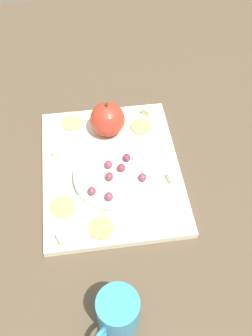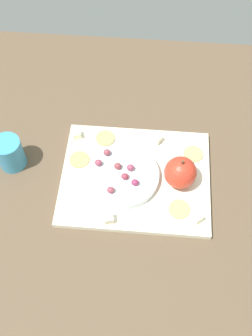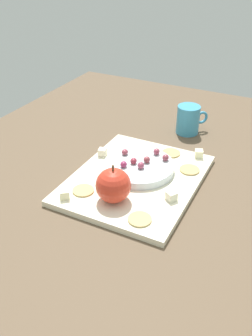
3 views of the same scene
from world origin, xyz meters
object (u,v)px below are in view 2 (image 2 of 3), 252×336
at_px(cheese_cube_2, 77,134).
at_px(cracker_2, 105,138).
at_px(apple_whole, 180,173).
at_px(cracker_0, 179,209).
at_px(grape_3, 125,176).
at_px(grape_4, 111,190).
at_px(grape_1, 131,168).
at_px(grape_5, 118,166).
at_px(cheese_cube_3, 157,139).
at_px(cracker_3, 193,154).
at_px(grape_6, 107,152).
at_px(grape_0, 135,182).
at_px(platter, 135,178).
at_px(grape_2, 98,163).
at_px(cup, 9,153).
at_px(serving_dish, 123,176).
at_px(cracker_1, 79,160).
at_px(cheese_cube_1, 197,218).
at_px(cheese_cube_0, 109,219).

bearing_deg(cheese_cube_2, cracker_2, 0.08).
relative_size(apple_whole, cracker_0, 1.58).
relative_size(grape_3, grape_4, 1.00).
distance_m(grape_1, grape_5, 0.03).
xyz_separation_m(apple_whole, grape_5, (-0.15, 0.01, -0.01)).
relative_size(cheese_cube_2, cheese_cube_3, 1.00).
bearing_deg(cracker_0, cracker_3, 78.04).
xyz_separation_m(grape_5, grape_6, (-0.03, 0.04, -0.00)).
distance_m(grape_0, grape_4, 0.06).
bearing_deg(platter, cheese_cube_2, 146.48).
distance_m(platter, cracker_0, 0.13).
relative_size(grape_4, grape_6, 1.00).
relative_size(apple_whole, cracker_2, 1.58).
bearing_deg(cheese_cube_2, grape_1, -34.18).
relative_size(grape_0, grape_1, 1.00).
relative_size(cracker_3, grape_2, 2.76).
bearing_deg(cup, grape_3, -8.57).
xyz_separation_m(cracker_0, cracker_2, (-0.19, 0.19, 0.00)).
bearing_deg(serving_dish, grape_1, 37.85).
bearing_deg(grape_6, cheese_cube_3, 27.41).
xyz_separation_m(cracker_1, grape_2, (0.05, -0.02, 0.03)).
relative_size(cracker_1, grape_6, 2.76).
height_order(platter, grape_2, grape_2).
bearing_deg(grape_4, cracker_1, 133.73).
bearing_deg(cheese_cube_3, cracker_2, -179.03).
xyz_separation_m(cracker_1, grape_1, (0.13, -0.03, 0.03)).
height_order(cheese_cube_1, cracker_3, cheese_cube_1).
height_order(platter, grape_4, grape_4).
bearing_deg(cracker_3, cracker_1, -171.93).
distance_m(platter, cracker_2, 0.14).
distance_m(cheese_cube_2, grape_1, 0.18).
distance_m(cracker_1, grape_0, 0.16).
height_order(cheese_cube_1, grape_4, grape_4).
bearing_deg(apple_whole, cup, 175.97).
bearing_deg(grape_0, cracker_0, -24.50).
bearing_deg(cracker_3, cheese_cube_2, 174.19).
xyz_separation_m(cheese_cube_1, cracker_0, (-0.04, 0.02, -0.01)).
bearing_deg(grape_2, serving_dish, -19.08).
distance_m(grape_1, cup, 0.30).
relative_size(cracker_0, cracker_1, 1.00).
relative_size(cheese_cube_2, cracker_2, 0.41).
relative_size(cracker_0, cup, 0.58).
bearing_deg(cracker_0, cheese_cube_1, -29.61).
bearing_deg(platter, cup, 175.52).
xyz_separation_m(platter, grape_6, (-0.07, 0.04, 0.03)).
distance_m(cheese_cube_0, cracker_2, 0.23).
bearing_deg(grape_6, cheese_cube_1, -34.16).
distance_m(grape_0, grape_2, 0.10).
height_order(cheese_cube_0, cup, cup).
distance_m(grape_2, cup, 0.22).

